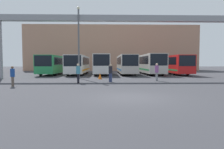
% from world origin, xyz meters
% --- Properties ---
extents(ground_plane, '(200.00, 200.00, 0.00)m').
position_xyz_m(ground_plane, '(0.00, 0.00, 0.00)').
color(ground_plane, '#38383D').
extents(building_backdrop, '(42.23, 12.00, 11.02)m').
position_xyz_m(building_backdrop, '(0.00, 43.05, 5.51)').
color(building_backdrop, tan).
rests_on(building_backdrop, ground).
extents(overhead_gantry, '(28.86, 0.80, 7.60)m').
position_xyz_m(overhead_gantry, '(0.00, 13.79, 6.36)').
color(overhead_gantry, gray).
rests_on(overhead_gantry, ground).
extents(bus_slot_0, '(2.60, 10.83, 3.01)m').
position_xyz_m(bus_slot_0, '(-9.87, 21.98, 1.74)').
color(bus_slot_0, '#268C4C').
rests_on(bus_slot_0, ground).
extents(bus_slot_1, '(2.63, 11.66, 3.03)m').
position_xyz_m(bus_slot_1, '(-5.92, 22.39, 1.75)').
color(bus_slot_1, silver).
rests_on(bus_slot_1, ground).
extents(bus_slot_2, '(2.47, 11.20, 3.17)m').
position_xyz_m(bus_slot_2, '(-1.97, 22.16, 1.83)').
color(bus_slot_2, silver).
rests_on(bus_slot_2, ground).
extents(bus_slot_3, '(2.47, 12.12, 3.11)m').
position_xyz_m(bus_slot_3, '(1.97, 22.62, 1.80)').
color(bus_slot_3, beige).
rests_on(bus_slot_3, ground).
extents(bus_slot_4, '(2.63, 10.49, 3.24)m').
position_xyz_m(bus_slot_4, '(5.92, 21.81, 1.87)').
color(bus_slot_4, beige).
rests_on(bus_slot_4, ground).
extents(bus_slot_5, '(2.57, 11.50, 3.05)m').
position_xyz_m(bus_slot_5, '(9.87, 22.31, 1.76)').
color(bus_slot_5, red).
rests_on(bus_slot_5, ground).
extents(pedestrian_mid_right, '(0.38, 0.38, 1.82)m').
position_xyz_m(pedestrian_mid_right, '(-3.89, 7.73, 0.97)').
color(pedestrian_mid_right, black).
rests_on(pedestrian_mid_right, ground).
extents(pedestrian_far_center, '(0.37, 0.37, 1.79)m').
position_xyz_m(pedestrian_far_center, '(-0.89, 8.84, 0.95)').
color(pedestrian_far_center, navy).
rests_on(pedestrian_far_center, ground).
extents(pedestrian_near_left, '(0.34, 0.34, 1.62)m').
position_xyz_m(pedestrian_near_left, '(-8.74, 5.35, 0.86)').
color(pedestrian_near_left, brown).
rests_on(pedestrian_near_left, ground).
extents(pedestrian_near_right, '(0.38, 0.38, 1.84)m').
position_xyz_m(pedestrian_near_right, '(3.95, 9.97, 0.98)').
color(pedestrian_near_right, gray).
rests_on(pedestrian_near_right, ground).
extents(traffic_cone, '(0.42, 0.42, 0.72)m').
position_xyz_m(traffic_cone, '(-2.04, 12.50, 0.36)').
color(traffic_cone, orange).
rests_on(traffic_cone, ground).
extents(lamp_post, '(0.36, 0.36, 8.52)m').
position_xyz_m(lamp_post, '(-4.59, 13.34, 4.62)').
color(lamp_post, '#595B60').
rests_on(lamp_post, ground).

